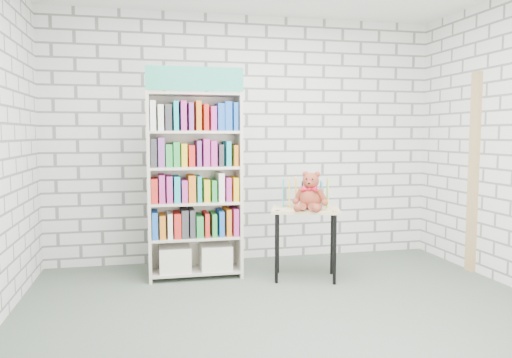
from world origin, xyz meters
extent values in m
plane|color=#4A5649|center=(0.00, 0.00, 0.00)|extent=(4.50, 4.50, 0.00)
cube|color=silver|center=(0.00, 2.00, 1.40)|extent=(4.50, 0.02, 2.80)
cube|color=silver|center=(0.00, -2.00, 1.40)|extent=(4.50, 0.02, 2.80)
cube|color=beige|center=(-1.12, 1.35, 0.94)|extent=(0.03, 0.36, 1.87)
cube|color=beige|center=(-0.21, 1.35, 0.94)|extent=(0.03, 0.36, 1.87)
cube|color=beige|center=(-0.67, 1.52, 0.94)|extent=(0.94, 0.02, 1.87)
cube|color=teal|center=(-0.67, 1.18, 1.99)|extent=(0.94, 0.02, 0.23)
cube|color=beige|center=(-0.67, 1.35, 0.06)|extent=(0.87, 0.34, 0.03)
cube|color=beige|center=(-0.67, 1.35, 0.42)|extent=(0.87, 0.34, 0.03)
cube|color=beige|center=(-0.67, 1.35, 0.77)|extent=(0.87, 0.34, 0.03)
cube|color=beige|center=(-0.67, 1.35, 1.12)|extent=(0.87, 0.34, 0.03)
cube|color=beige|center=(-0.67, 1.35, 1.48)|extent=(0.87, 0.34, 0.03)
cube|color=beige|center=(-0.67, 1.35, 1.85)|extent=(0.87, 0.34, 0.03)
cube|color=silver|center=(-0.87, 1.35, 0.20)|extent=(0.31, 0.30, 0.25)
cube|color=silver|center=(-0.46, 1.35, 0.20)|extent=(0.31, 0.30, 0.25)
cube|color=white|center=(-0.67, 1.34, 0.55)|extent=(0.87, 0.30, 0.25)
cube|color=purple|center=(-0.67, 1.34, 0.91)|extent=(0.87, 0.30, 0.25)
cube|color=#333338|center=(-0.67, 1.34, 1.26)|extent=(0.87, 0.30, 0.25)
cube|color=red|center=(-0.67, 1.34, 1.61)|extent=(0.87, 0.30, 0.25)
cube|color=#DAC083|center=(0.41, 1.06, 0.70)|extent=(0.77, 0.63, 0.03)
cylinder|color=black|center=(0.09, 0.97, 0.34)|extent=(0.03, 0.03, 0.69)
cylinder|color=black|center=(0.19, 1.31, 0.34)|extent=(0.03, 0.03, 0.69)
cylinder|color=black|center=(0.63, 0.80, 0.34)|extent=(0.03, 0.03, 0.69)
cylinder|color=black|center=(0.73, 1.15, 0.34)|extent=(0.03, 0.03, 0.69)
cylinder|color=black|center=(0.10, 0.97, 0.72)|extent=(0.05, 0.05, 0.01)
cylinder|color=black|center=(0.62, 0.82, 0.72)|extent=(0.05, 0.05, 0.01)
cube|color=teal|center=(0.23, 1.22, 0.86)|extent=(0.07, 0.20, 0.28)
cube|color=gold|center=(0.29, 1.21, 0.86)|extent=(0.07, 0.20, 0.28)
cube|color=yellow|center=(0.35, 1.19, 0.86)|extent=(0.07, 0.20, 0.28)
cube|color=black|center=(0.41, 1.17, 0.86)|extent=(0.07, 0.20, 0.28)
cube|color=silver|center=(0.47, 1.15, 0.86)|extent=(0.07, 0.20, 0.28)
cube|color=#EF3D2A|center=(0.54, 1.13, 0.86)|extent=(0.07, 0.20, 0.28)
cube|color=#37ABD0|center=(0.60, 1.11, 0.86)|extent=(0.07, 0.20, 0.28)
cube|color=#C2E44C|center=(0.66, 1.09, 0.86)|extent=(0.07, 0.20, 0.28)
ellipsoid|color=maroon|center=(0.44, 0.96, 0.83)|extent=(0.22, 0.19, 0.22)
sphere|color=maroon|center=(0.43, 0.96, 1.00)|extent=(0.16, 0.16, 0.16)
sphere|color=maroon|center=(0.39, 1.00, 1.07)|extent=(0.06, 0.06, 0.06)
sphere|color=maroon|center=(0.49, 0.94, 1.07)|extent=(0.06, 0.06, 0.06)
sphere|color=maroon|center=(0.40, 0.90, 0.98)|extent=(0.06, 0.06, 0.06)
sphere|color=black|center=(0.38, 0.92, 1.02)|extent=(0.02, 0.02, 0.02)
sphere|color=black|center=(0.43, 0.89, 1.02)|extent=(0.02, 0.02, 0.02)
sphere|color=black|center=(0.39, 0.88, 0.99)|extent=(0.02, 0.02, 0.02)
cylinder|color=maroon|center=(0.33, 1.00, 0.86)|extent=(0.11, 0.13, 0.16)
cylinder|color=maroon|center=(0.52, 0.89, 0.86)|extent=(0.13, 0.08, 0.16)
sphere|color=maroon|center=(0.29, 1.00, 0.80)|extent=(0.06, 0.06, 0.06)
sphere|color=maroon|center=(0.54, 0.86, 0.80)|extent=(0.06, 0.06, 0.06)
cylinder|color=maroon|center=(0.32, 0.90, 0.76)|extent=(0.10, 0.18, 0.09)
cylinder|color=maroon|center=(0.44, 0.83, 0.76)|extent=(0.17, 0.16, 0.09)
sphere|color=maroon|center=(0.26, 0.85, 0.76)|extent=(0.08, 0.08, 0.08)
sphere|color=maroon|center=(0.42, 0.76, 0.76)|extent=(0.08, 0.08, 0.08)
cone|color=red|center=(0.37, 0.92, 0.93)|extent=(0.09, 0.08, 0.06)
cone|color=red|center=(0.44, 0.89, 0.93)|extent=(0.09, 0.08, 0.06)
sphere|color=red|center=(0.40, 0.90, 0.93)|extent=(0.03, 0.03, 0.03)
cube|color=tan|center=(2.23, 0.95, 1.05)|extent=(0.05, 0.12, 2.10)
camera|label=1|loc=(-1.13, -3.67, 1.46)|focal=35.00mm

